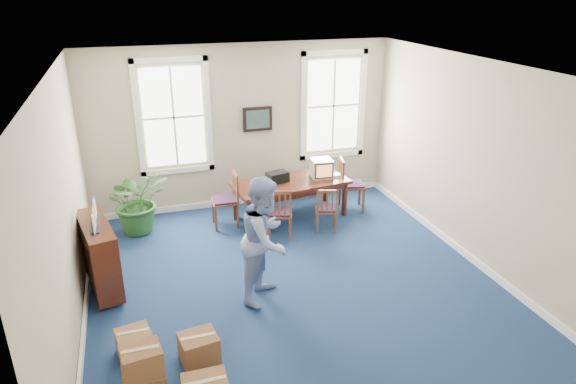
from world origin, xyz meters
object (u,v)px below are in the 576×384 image
object	(u,v)px
conference_table	(291,199)
potted_plant	(137,201)
cardboard_boxes	(159,364)
man	(266,239)
credenza	(100,258)
crt_tv	(321,168)
chair_near_left	(280,212)

from	to	relation	value
conference_table	potted_plant	world-z (taller)	potted_plant
conference_table	cardboard_boxes	world-z (taller)	conference_table
man	credenza	xyz separation A→B (m)	(-2.26, 0.93, -0.41)
man	crt_tv	bearing A→B (deg)	1.49
crt_tv	potted_plant	size ratio (longest dim) A/B	0.36
conference_table	potted_plant	xyz separation A→B (m)	(-2.81, 0.25, 0.23)
chair_near_left	credenza	size ratio (longest dim) A/B	0.75
conference_table	credenza	distance (m)	3.75
potted_plant	cardboard_boxes	xyz separation A→B (m)	(0.03, -4.15, -0.26)
credenza	chair_near_left	bearing A→B (deg)	3.35
conference_table	credenza	world-z (taller)	credenza
crt_tv	conference_table	bearing A→B (deg)	-170.92
credenza	potted_plant	world-z (taller)	potted_plant
crt_tv	potted_plant	xyz separation A→B (m)	(-3.45, 0.20, -0.31)
man	cardboard_boxes	world-z (taller)	man
conference_table	man	xyz separation A→B (m)	(-1.16, -2.46, 0.55)
conference_table	credenza	xyz separation A→B (m)	(-3.42, -1.53, 0.14)
man	cardboard_boxes	size ratio (longest dim) A/B	1.51
potted_plant	cardboard_boxes	world-z (taller)	potted_plant
conference_table	chair_near_left	bearing A→B (deg)	-129.01
man	potted_plant	world-z (taller)	man
conference_table	potted_plant	bearing A→B (deg)	166.90
crt_tv	cardboard_boxes	distance (m)	5.25
credenza	cardboard_boxes	size ratio (longest dim) A/B	1.06
crt_tv	credenza	size ratio (longest dim) A/B	0.33
man	credenza	world-z (taller)	man
conference_table	chair_near_left	xyz separation A→B (m)	(-0.44, -0.74, 0.11)
conference_table	cardboard_boxes	xyz separation A→B (m)	(-2.78, -3.90, -0.02)
man	chair_near_left	bearing A→B (deg)	14.49
crt_tv	man	size ratio (longest dim) A/B	0.23
conference_table	chair_near_left	world-z (taller)	chair_near_left
conference_table	cardboard_boxes	distance (m)	4.79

